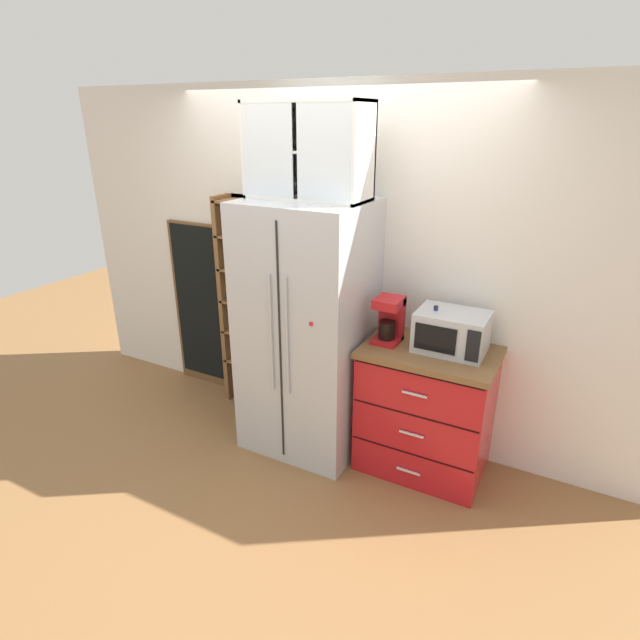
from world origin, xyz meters
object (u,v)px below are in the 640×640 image
mug_sage (433,341)px  refrigerator (308,329)px  coffee_maker (389,319)px  chalkboard_menu (202,306)px  microwave (452,332)px  bottle_cobalt (434,329)px  mug_cream (431,344)px

mug_sage → refrigerator: bearing=-173.0°
coffee_maker → chalkboard_menu: 1.88m
microwave → mug_sage: 0.14m
coffee_maker → mug_sage: (0.30, 0.02, -0.11)m
microwave → chalkboard_menu: chalkboard_menu is taller
mug_sage → microwave: bearing=11.9°
coffee_maker → chalkboard_menu: bearing=172.3°
chalkboard_menu → mug_sage: bearing=-6.1°
chalkboard_menu → refrigerator: bearing=-14.9°
refrigerator → bottle_cobalt: size_ratio=6.25×
microwave → coffee_maker: coffee_maker is taller
microwave → mug_sage: bearing=-168.1°
mug_sage → bottle_cobalt: bearing=105.3°
mug_sage → bottle_cobalt: size_ratio=0.37×
coffee_maker → bottle_cobalt: coffee_maker is taller
mug_cream → mug_sage: 0.03m
refrigerator → bottle_cobalt: refrigerator is taller
refrigerator → coffee_maker: 0.60m
refrigerator → mug_cream: bearing=5.2°
microwave → chalkboard_menu: size_ratio=0.29×
coffee_maker → chalkboard_menu: (-1.84, 0.25, -0.32)m
microwave → coffee_maker: 0.41m
microwave → bottle_cobalt: (-0.11, -0.02, -0.00)m
refrigerator → bottle_cobalt: 0.89m
microwave → mug_cream: microwave is taller
refrigerator → coffee_maker: size_ratio=5.86×
chalkboard_menu → coffee_maker: bearing=-7.7°
mug_cream → chalkboard_menu: (-2.14, 0.26, -0.20)m
microwave → mug_cream: (-0.11, -0.05, -0.09)m
mug_sage → chalkboard_menu: size_ratio=0.07×
mug_cream → microwave: bearing=25.3°
refrigerator → coffee_maker: bearing=8.7°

